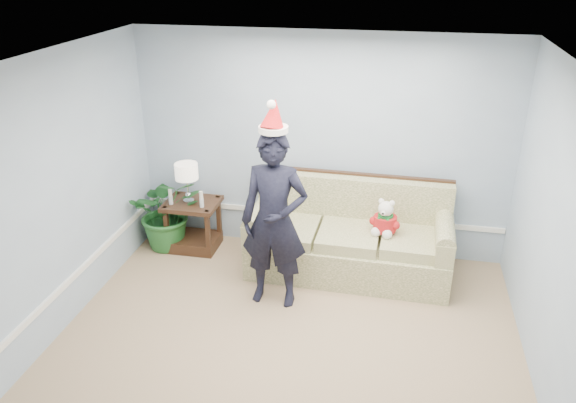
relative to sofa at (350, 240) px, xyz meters
The scene contains 10 objects.
room_shell 2.28m from the sofa, 102.33° to the right, with size 4.54×5.04×2.74m.
wainscot_trim 1.83m from the sofa, 152.41° to the right, with size 4.49×4.99×0.06m.
sofa is the anchor object (origin of this frame).
side_table 1.99m from the sofa, behind, with size 0.66×0.56×0.64m.
table_lamp 2.12m from the sofa, behind, with size 0.28×0.28×0.50m.
candle_pair 2.04m from the sofa, behind, with size 0.45×0.05×0.20m.
houseplant 2.31m from the sofa, behind, with size 0.88×0.76×0.98m, color #205E27.
man 1.23m from the sofa, 131.30° to the right, with size 0.70×0.46×1.92m, color black.
santa_hat 1.98m from the sofa, 131.88° to the right, with size 0.35×0.38×0.34m.
teddy_bear 0.53m from the sofa, 15.84° to the right, with size 0.32×0.32×0.42m.
Camera 1 is at (0.90, -3.82, 3.53)m, focal length 35.00 mm.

